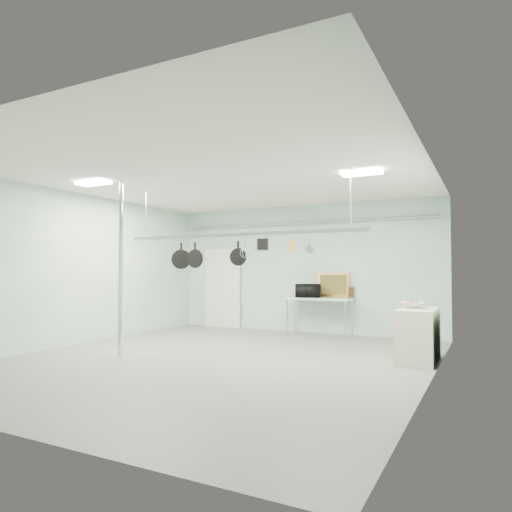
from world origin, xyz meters
The scene contains 25 objects.
floor centered at (0.00, 0.00, 0.00)m, with size 8.00×8.00×0.00m, color gray.
ceiling centered at (0.00, 0.00, 3.19)m, with size 7.00×8.00×0.02m, color silver.
back_wall centered at (0.00, 3.99, 1.60)m, with size 7.00×0.02×3.20m, color silver.
right_wall centered at (3.49, 0.00, 1.60)m, with size 0.02×8.00×3.20m, color silver.
door centered at (-2.30, 3.94, 1.05)m, with size 1.10×0.10×2.20m, color silver.
wall_vent centered at (-1.10, 3.97, 2.25)m, with size 0.30×0.04×0.30m, color black.
conduit_pipe centered at (0.00, 3.90, 2.75)m, with size 0.07×0.07×6.60m, color gray.
chrome_pole centered at (-1.70, -0.60, 1.60)m, with size 0.08×0.08×3.20m, color silver.
prep_table centered at (0.60, 3.60, 0.83)m, with size 1.60×0.70×0.91m.
side_cabinet centered at (3.15, 1.40, 0.45)m, with size 0.60×1.20×0.90m, color beige.
pot_rack centered at (0.20, 0.30, 2.23)m, with size 4.80×0.06×1.00m.
light_panel_left centered at (-2.20, -0.80, 3.16)m, with size 0.65×0.30×0.05m, color white.
light_panel_right centered at (2.40, 0.60, 3.16)m, with size 0.65×0.30×0.05m, color white.
microwave centered at (0.34, 3.55, 1.07)m, with size 0.59×0.40×0.33m, color black.
coffee_canister centered at (0.50, 3.53, 1.00)m, with size 0.13×0.13×0.19m, color silver.
painting_large centered at (0.86, 3.90, 1.20)m, with size 0.78×0.05×0.58m, color gold.
painting_small centered at (1.22, 3.90, 1.03)m, with size 0.30×0.04×0.25m, color #351A12.
fruit_bowl centered at (3.05, 1.51, 0.95)m, with size 0.41×0.41×0.10m, color silver.
skillet_left centered at (-1.02, 0.30, 1.84)m, with size 0.37×0.06×0.50m, color black, non-canonical shape.
skillet_mid centered at (-0.70, 0.30, 1.84)m, with size 0.35×0.06×0.49m, color black, non-canonical shape.
skillet_right centered at (0.24, 0.30, 1.86)m, with size 0.31×0.06×0.44m, color black, non-canonical shape.
whisk centered at (0.37, 0.30, 1.94)m, with size 0.17×0.17×0.30m, color #ABADB0, non-canonical shape.
grater centered at (1.27, 0.30, 1.98)m, with size 0.08×0.02×0.20m, color gold, non-canonical shape.
saucepan centered at (1.60, 0.30, 1.96)m, with size 0.13×0.09×0.25m, color silver, non-canonical shape.
fruit_cluster centered at (3.05, 1.51, 0.99)m, with size 0.24×0.24×0.09m, color #B31E10, non-canonical shape.
Camera 1 is at (4.27, -6.82, 1.55)m, focal length 32.00 mm.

